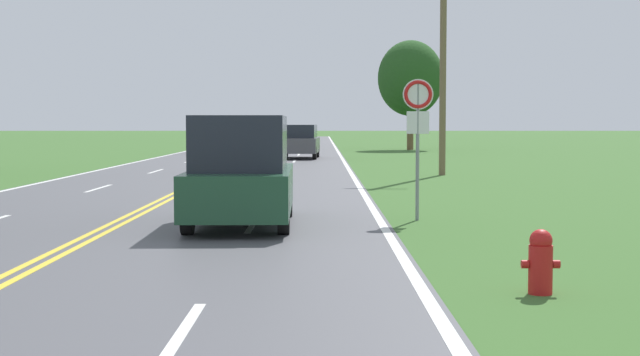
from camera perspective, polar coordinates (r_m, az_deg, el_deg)
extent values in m
cube|color=white|center=(8.13, -9.02, -10.11)|extent=(0.12, 3.00, 0.00)
cube|color=white|center=(16.96, -4.21, -2.92)|extent=(0.12, 3.00, 0.00)
cube|color=white|center=(25.90, -2.73, -0.66)|extent=(0.12, 3.00, 0.00)
cube|color=white|center=(34.88, -2.01, 0.44)|extent=(0.12, 3.00, 0.00)
cube|color=white|center=(43.86, -1.58, 1.08)|extent=(0.12, 3.00, 0.00)
cube|color=white|center=(52.85, -1.30, 1.51)|extent=(0.12, 3.00, 0.00)
cube|color=white|center=(61.84, -1.10, 1.81)|extent=(0.12, 3.00, 0.00)
cube|color=white|center=(70.84, -0.95, 2.04)|extent=(0.12, 3.00, 0.00)
cube|color=white|center=(79.83, -0.84, 2.21)|extent=(0.12, 3.00, 0.00)
cube|color=white|center=(88.83, -0.74, 2.35)|extent=(0.12, 3.00, 0.00)
cube|color=white|center=(97.83, -0.67, 2.47)|extent=(0.12, 3.00, 0.00)
cube|color=white|center=(106.83, -0.61, 2.56)|extent=(0.12, 3.00, 0.00)
cube|color=white|center=(26.66, -13.90, -0.64)|extent=(0.12, 3.00, 0.00)
cube|color=white|center=(35.44, -10.39, 0.43)|extent=(0.12, 3.00, 0.00)
cube|color=white|center=(44.31, -8.28, 1.07)|extent=(0.12, 3.00, 0.00)
cube|color=white|center=(53.23, -6.88, 1.50)|extent=(0.12, 3.00, 0.00)
cube|color=white|center=(62.17, -5.88, 1.80)|extent=(0.12, 3.00, 0.00)
cube|color=white|center=(71.12, -5.12, 2.03)|extent=(0.12, 3.00, 0.00)
cube|color=white|center=(80.08, -4.54, 2.21)|extent=(0.12, 3.00, 0.00)
cube|color=white|center=(89.06, -4.08, 2.35)|extent=(0.12, 3.00, 0.00)
cube|color=white|center=(98.03, -3.70, 2.46)|extent=(0.12, 3.00, 0.00)
cube|color=white|center=(107.01, -3.38, 2.56)|extent=(0.12, 3.00, 0.00)
cylinder|color=red|center=(10.37, 14.00, -5.72)|extent=(0.27, 0.27, 0.55)
sphere|color=red|center=(10.32, 14.03, -3.90)|extent=(0.26, 0.26, 0.26)
cylinder|color=red|center=(10.40, 14.95, -5.36)|extent=(0.08, 0.09, 0.09)
cylinder|color=red|center=(10.32, 13.06, -5.40)|extent=(0.08, 0.09, 0.09)
cylinder|color=gray|center=(17.59, 6.34, 1.71)|extent=(0.07, 0.07, 2.73)
cylinder|color=white|center=(17.57, 6.37, 5.34)|extent=(0.60, 0.02, 0.60)
torus|color=red|center=(17.56, 6.37, 5.34)|extent=(0.55, 0.07, 0.55)
cube|color=white|center=(17.56, 6.36, 3.55)|extent=(0.44, 0.02, 0.44)
cylinder|color=brown|center=(32.92, 7.96, 8.46)|extent=(0.24, 0.24, 9.49)
cylinder|color=brown|center=(62.73, 5.87, 3.21)|extent=(0.46, 0.46, 3.06)
ellipsoid|color=#234C1E|center=(62.80, 5.89, 6.38)|extent=(4.58, 4.58, 5.26)
cylinder|color=black|center=(15.30, -2.27, -2.53)|extent=(0.21, 0.61, 0.60)
cylinder|color=black|center=(15.43, -8.40, -2.52)|extent=(0.21, 0.61, 0.60)
cylinder|color=black|center=(18.17, -2.03, -1.56)|extent=(0.21, 0.61, 0.60)
cylinder|color=black|center=(18.28, -7.20, -1.56)|extent=(0.21, 0.61, 0.60)
cube|color=#1E472D|center=(16.74, -4.96, -0.76)|extent=(1.92, 4.68, 0.79)
cube|color=#1E232D|center=(16.70, -4.98, 2.28)|extent=(1.67, 3.28, 0.99)
cylinder|color=black|center=(45.87, -0.28, 1.64)|extent=(0.23, 0.74, 0.73)
cylinder|color=black|center=(45.99, -2.43, 1.64)|extent=(0.23, 0.74, 0.73)
cylinder|color=black|center=(48.79, -0.10, 1.75)|extent=(0.23, 0.74, 0.73)
cylinder|color=black|center=(48.90, -2.12, 1.75)|extent=(0.23, 0.74, 0.73)
cube|color=#47474C|center=(47.37, -1.23, 2.12)|extent=(2.14, 4.80, 0.77)
cube|color=#1E232D|center=(47.36, -1.23, 3.01)|extent=(1.84, 3.38, 0.69)
cylinder|color=black|center=(56.01, -7.23, 1.94)|extent=(0.22, 0.69, 0.69)
cylinder|color=black|center=(55.78, -5.57, 1.94)|extent=(0.22, 0.69, 0.69)
cylinder|color=black|center=(53.77, -7.59, 1.87)|extent=(0.22, 0.69, 0.69)
cylinder|color=black|center=(53.54, -5.87, 1.87)|extent=(0.22, 0.69, 0.69)
cube|color=black|center=(54.76, -6.56, 2.21)|extent=(1.92, 3.69, 0.66)
cube|color=#1E232D|center=(54.75, -6.57, 2.89)|extent=(1.67, 2.59, 0.64)
cylinder|color=black|center=(66.36, -5.99, 2.17)|extent=(0.21, 0.62, 0.62)
cylinder|color=black|center=(66.19, -4.60, 2.18)|extent=(0.21, 0.62, 0.62)
cylinder|color=black|center=(63.93, -6.24, 2.12)|extent=(0.21, 0.62, 0.62)
cylinder|color=black|center=(63.76, -4.80, 2.12)|extent=(0.21, 0.62, 0.62)
cube|color=white|center=(65.05, -5.41, 2.42)|extent=(1.86, 3.97, 0.68)
cube|color=#1E232D|center=(64.88, -5.43, 2.97)|extent=(1.62, 2.19, 0.58)
cylinder|color=black|center=(70.86, -0.85, 2.27)|extent=(0.21, 0.61, 0.61)
cylinder|color=black|center=(70.87, -2.16, 2.27)|extent=(0.21, 0.61, 0.61)
cylinder|color=black|center=(73.36, -0.86, 2.32)|extent=(0.21, 0.61, 0.61)
cylinder|color=black|center=(73.37, -2.12, 2.32)|extent=(0.21, 0.61, 0.61)
cube|color=silver|center=(72.11, -1.50, 2.48)|extent=(1.91, 4.06, 0.52)
cube|color=#1E232D|center=(72.10, -1.50, 2.97)|extent=(1.66, 2.85, 0.71)
cylinder|color=black|center=(84.48, -5.58, 2.50)|extent=(0.23, 0.70, 0.69)
cylinder|color=black|center=(84.40, -4.44, 2.50)|extent=(0.23, 0.70, 0.69)
cylinder|color=black|center=(81.91, -5.69, 2.46)|extent=(0.23, 0.70, 0.69)
cylinder|color=black|center=(81.82, -4.51, 2.47)|extent=(0.23, 0.70, 0.69)
cube|color=#A81E1E|center=(83.14, -5.05, 2.72)|extent=(2.03, 4.22, 0.76)
cube|color=#1E232D|center=(83.14, -5.06, 3.17)|extent=(1.76, 2.97, 0.54)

